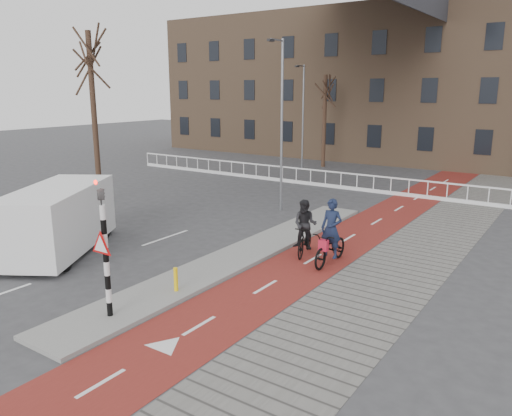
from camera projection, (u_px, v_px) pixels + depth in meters
The scene contains 15 objects.
ground at pixel (182, 298), 13.98m from camera, with size 120.00×120.00×0.00m, color #38383A.
bike_lane at pixel (368, 227), 21.20m from camera, with size 2.50×60.00×0.01m, color maroon.
sidewalk at pixel (435, 237), 19.67m from camera, with size 3.00×60.00×0.01m, color slate.
curb_island at pixel (244, 254), 17.56m from camera, with size 1.80×16.00×0.12m, color gray.
traffic_signal at pixel (104, 245), 12.22m from camera, with size 0.80×0.80×3.68m.
bollard at pixel (176, 279), 14.13m from camera, with size 0.12×0.12×0.69m, color yellow.
cyclist_near at pixel (331, 243), 16.54m from camera, with size 0.76×2.17×2.22m.
cyclist_far at pixel (305, 232), 17.44m from camera, with size 0.99×1.92×1.98m.
van at pixel (58, 219), 17.65m from camera, with size 4.71×5.84×2.36m.
railing at pixel (311, 180), 30.31m from camera, with size 28.00×0.10×0.99m.
townhouse_row at pixel (425, 62), 39.54m from camera, with size 46.00×10.00×15.90m.
tree_left at pixel (94, 119), 24.98m from camera, with size 0.28×0.28×8.47m, color #311E16.
tree_mid at pixel (324, 122), 36.77m from camera, with size 0.29×0.29×6.70m, color #311E16.
streetlight_near at pixel (282, 128), 23.21m from camera, with size 0.12×0.12×7.91m, color slate.
streetlight_left at pixel (303, 118), 35.54m from camera, with size 0.12×0.12×7.35m, color slate.
Camera 1 is at (9.03, -9.58, 5.73)m, focal length 35.00 mm.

